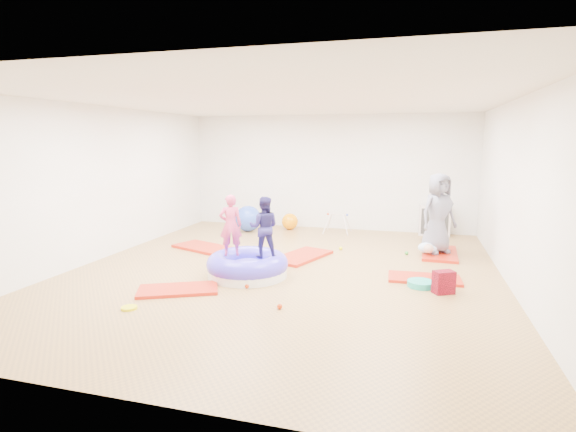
# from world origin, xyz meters

# --- Properties ---
(room) EXTENTS (7.01, 8.01, 2.81)m
(room) POSITION_xyz_m (0.00, 0.00, 1.40)
(room) COLOR #A87E41
(room) RESTS_ON ground
(gym_mat_front_left) EXTENTS (1.27, 1.01, 0.05)m
(gym_mat_front_left) POSITION_xyz_m (-1.20, -1.38, 0.02)
(gym_mat_front_left) COLOR red
(gym_mat_front_left) RESTS_ON ground
(gym_mat_mid_left) EXTENTS (1.43, 1.07, 0.05)m
(gym_mat_mid_left) POSITION_xyz_m (-2.01, 1.11, 0.03)
(gym_mat_mid_left) COLOR red
(gym_mat_mid_left) RESTS_ON ground
(gym_mat_center_back) EXTENTS (1.04, 1.43, 0.05)m
(gym_mat_center_back) POSITION_xyz_m (0.08, 0.97, 0.03)
(gym_mat_center_back) COLOR red
(gym_mat_center_back) RESTS_ON ground
(gym_mat_right) EXTENTS (1.13, 0.61, 0.05)m
(gym_mat_right) POSITION_xyz_m (2.28, 0.17, 0.02)
(gym_mat_right) COLOR red
(gym_mat_right) RESTS_ON ground
(gym_mat_rear_right) EXTENTS (0.68, 1.29, 0.05)m
(gym_mat_rear_right) POSITION_xyz_m (2.59, 1.92, 0.03)
(gym_mat_rear_right) COLOR red
(gym_mat_rear_right) RESTS_ON ground
(inflatable_cushion) EXTENTS (1.32, 1.32, 0.42)m
(inflatable_cushion) POSITION_xyz_m (-0.49, -0.39, 0.16)
(inflatable_cushion) COLOR white
(inflatable_cushion) RESTS_ON ground
(child_pink) EXTENTS (0.43, 0.36, 1.00)m
(child_pink) POSITION_xyz_m (-0.76, -0.42, 0.88)
(child_pink) COLOR #DA3F6B
(child_pink) RESTS_ON inflatable_cushion
(child_navy) EXTENTS (0.54, 0.46, 0.98)m
(child_navy) POSITION_xyz_m (-0.20, -0.39, 0.87)
(child_navy) COLOR navy
(child_navy) RESTS_ON inflatable_cushion
(adult_caregiver) EXTENTS (0.88, 0.84, 1.52)m
(adult_caregiver) POSITION_xyz_m (2.52, 1.87, 0.81)
(adult_caregiver) COLOR slate
(adult_caregiver) RESTS_ON gym_mat_rear_right
(infant) EXTENTS (0.38, 0.39, 0.23)m
(infant) POSITION_xyz_m (2.37, 1.70, 0.17)
(infant) COLOR #BCD9FE
(infant) RESTS_ON gym_mat_rear_right
(ball_pit_balls) EXTENTS (3.77, 3.49, 0.07)m
(ball_pit_balls) POSITION_xyz_m (0.38, 0.06, 0.04)
(ball_pit_balls) COLOR #C03108
(ball_pit_balls) RESTS_ON ground
(exercise_ball_blue) EXTENTS (0.62, 0.62, 0.62)m
(exercise_ball_blue) POSITION_xyz_m (-1.78, 3.05, 0.31)
(exercise_ball_blue) COLOR blue
(exercise_ball_blue) RESTS_ON ground
(exercise_ball_orange) EXTENTS (0.40, 0.40, 0.40)m
(exercise_ball_orange) POSITION_xyz_m (-0.87, 3.54, 0.20)
(exercise_ball_orange) COLOR #FA8C00
(exercise_ball_orange) RESTS_ON ground
(infant_play_gym) EXTENTS (0.61, 0.58, 0.47)m
(infant_play_gym) POSITION_xyz_m (0.35, 3.38, 0.31)
(infant_play_gym) COLOR silver
(infant_play_gym) RESTS_ON ground
(cube_shelf) EXTENTS (0.69, 0.34, 0.69)m
(cube_shelf) POSITION_xyz_m (2.55, 3.79, 0.35)
(cube_shelf) COLOR silver
(cube_shelf) RESTS_ON ground
(balance_disc) EXTENTS (0.40, 0.40, 0.09)m
(balance_disc) POSITION_xyz_m (2.22, -0.20, 0.04)
(balance_disc) COLOR teal
(balance_disc) RESTS_ON ground
(backpack) EXTENTS (0.34, 0.30, 0.33)m
(backpack) POSITION_xyz_m (2.53, -0.42, 0.17)
(backpack) COLOR #B80621
(backpack) RESTS_ON ground
(yellow_toy) EXTENTS (0.21, 0.21, 0.03)m
(yellow_toy) POSITION_xyz_m (-1.46, -2.18, 0.02)
(yellow_toy) COLOR #DEDD00
(yellow_toy) RESTS_ON ground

